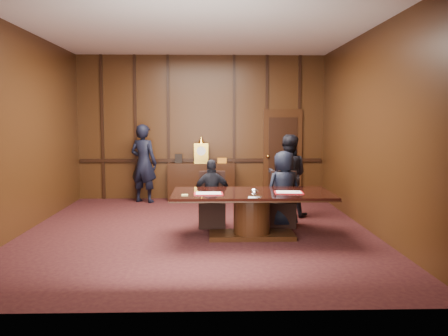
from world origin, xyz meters
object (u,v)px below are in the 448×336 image
(signatory_left, at_px, (212,193))
(signatory_right, at_px, (284,189))
(sideboard, at_px, (201,180))
(conference_table, at_px, (252,207))
(witness_right, at_px, (288,176))
(witness_left, at_px, (144,163))

(signatory_left, xyz_separation_m, signatory_right, (1.30, 0.00, 0.08))
(sideboard, bearing_deg, conference_table, -76.49)
(sideboard, xyz_separation_m, witness_right, (1.77, -2.00, 0.34))
(signatory_right, bearing_deg, sideboard, -81.26)
(witness_right, bearing_deg, sideboard, -34.21)
(signatory_right, relative_size, witness_right, 0.84)
(sideboard, height_order, signatory_left, sideboard)
(witness_left, bearing_deg, signatory_left, 144.78)
(signatory_left, bearing_deg, witness_left, -66.75)
(signatory_right, distance_m, witness_right, 0.98)
(conference_table, bearing_deg, signatory_right, 50.91)
(signatory_left, bearing_deg, signatory_right, 172.20)
(witness_left, height_order, witness_right, witness_left)
(conference_table, distance_m, witness_right, 1.98)
(sideboard, xyz_separation_m, witness_left, (-1.35, -0.29, 0.44))
(conference_table, bearing_deg, witness_left, 123.06)
(signatory_left, height_order, witness_right, witness_right)
(signatory_right, relative_size, witness_left, 0.75)
(signatory_left, distance_m, signatory_right, 1.30)
(signatory_left, distance_m, witness_right, 1.81)
(conference_table, xyz_separation_m, witness_left, (-2.25, 3.46, 0.41))
(conference_table, distance_m, witness_left, 4.14)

